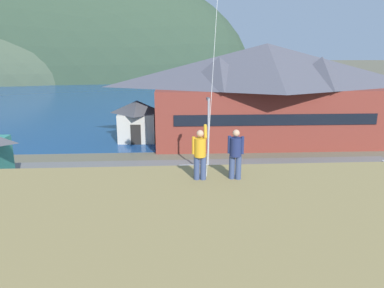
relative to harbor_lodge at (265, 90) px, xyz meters
name	(u,v)px	position (x,y,z in m)	size (l,w,h in m)	color
ground_plane	(177,245)	(-10.21, -22.07, -5.70)	(600.00, 600.00, 0.00)	#66604C
parking_lot_pad	(176,205)	(-10.21, -17.07, -5.65)	(40.00, 20.00, 0.10)	slate
bay_water	(171,97)	(-10.21, 37.93, -5.68)	(360.00, 84.00, 0.03)	navy
far_hill_west_ridge	(19,78)	(-64.28, 94.91, -5.70)	(90.56, 65.70, 49.28)	#42513D
far_hill_east_peak	(51,77)	(-53.63, 96.48, -5.70)	(145.70, 61.68, 82.78)	#334733
harbor_lodge	(265,90)	(0.00, 0.00, 0.00)	(25.37, 11.39, 10.70)	brown
storage_shed_waterside	(138,120)	(-14.17, 0.98, -3.33)	(4.52, 4.50, 4.58)	beige
wharf_dock	(174,119)	(-9.97, 11.53, -5.35)	(3.20, 10.69, 0.70)	#70604C
moored_boat_wharfside	(150,119)	(-13.30, 10.13, -4.98)	(2.32, 6.33, 2.16)	navy
moored_boat_outer_mooring	(197,113)	(-6.46, 14.43, -4.98)	(2.48, 7.34, 2.16)	silver
moored_boat_inner_slip	(149,121)	(-13.44, 8.92, -4.98)	(2.68, 7.13, 2.16)	silver
parked_car_mid_row_far	(121,221)	(-13.26, -21.21, -4.63)	(4.26, 2.18, 1.82)	black
parked_car_lone_by_shed	(193,179)	(-8.89, -14.91, -4.63)	(4.29, 2.23, 1.82)	silver
parked_car_front_row_silver	(297,186)	(-1.92, -16.72, -4.63)	(4.32, 2.30, 1.82)	#236633
parked_car_corner_spot	(55,185)	(-18.46, -15.57, -4.63)	(4.30, 2.25, 1.82)	silver
parked_car_front_row_red	(314,224)	(-2.83, -22.14, -4.63)	(4.21, 2.07, 1.82)	slate
parking_light_pole	(208,131)	(-7.48, -11.51, -1.90)	(0.24, 0.78, 6.34)	#ADADB2
person_kite_flyer	(200,153)	(-9.48, -27.67, 1.07)	(0.54, 0.65, 1.86)	#384770
person_companion	(236,153)	(-8.27, -27.69, 1.06)	(0.54, 0.40, 1.74)	#384770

